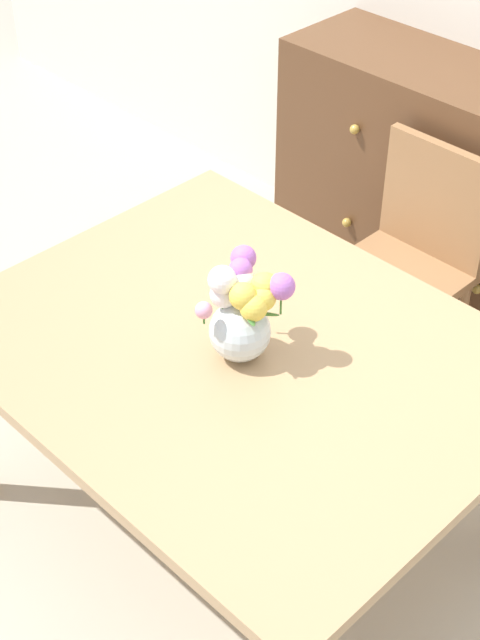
# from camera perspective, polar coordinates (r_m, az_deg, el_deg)

# --- Properties ---
(ground_plane) EXTENTS (12.00, 12.00, 0.00)m
(ground_plane) POSITION_cam_1_polar(r_m,az_deg,el_deg) (3.05, 0.03, -12.02)
(ground_plane) COLOR #B7AD99
(dining_table) EXTENTS (1.50, 1.18, 0.73)m
(dining_table) POSITION_cam_1_polar(r_m,az_deg,el_deg) (2.58, 0.03, -2.96)
(dining_table) COLOR tan
(dining_table) RESTS_ON ground_plane
(chair_far) EXTENTS (0.42, 0.42, 0.90)m
(chair_far) POSITION_cam_1_polar(r_m,az_deg,el_deg) (3.29, 10.38, 3.97)
(chair_far) COLOR #9E7047
(chair_far) RESTS_ON ground_plane
(dresser) EXTENTS (1.40, 0.47, 1.00)m
(dresser) POSITION_cam_1_polar(r_m,az_deg,el_deg) (3.63, 12.69, 6.98)
(dresser) COLOR brown
(dresser) RESTS_ON ground_plane
(flower_vase) EXTENTS (0.21, 0.23, 0.28)m
(flower_vase) POSITION_cam_1_polar(r_m,az_deg,el_deg) (2.41, 0.17, 0.51)
(flower_vase) COLOR silver
(flower_vase) RESTS_ON dining_table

